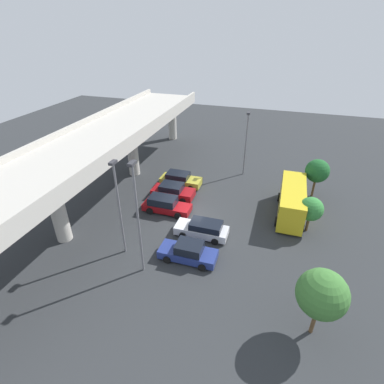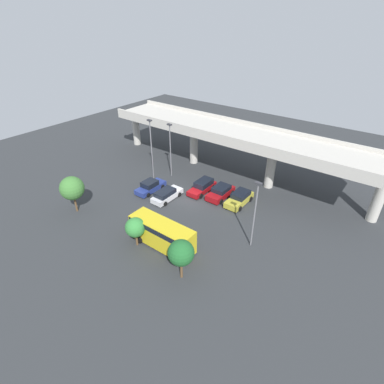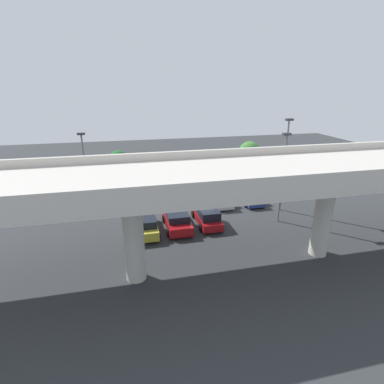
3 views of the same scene
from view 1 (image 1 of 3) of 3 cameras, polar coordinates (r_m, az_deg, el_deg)
name	(u,v)px [view 1 (image 1 of 3)]	position (r m, az deg, el deg)	size (l,w,h in m)	color
ground_plane	(192,216)	(29.18, -0.08, -4.54)	(85.31, 85.31, 0.00)	#2D3033
highway_overpass	(97,146)	(30.24, -17.62, 8.30)	(41.07, 7.31, 7.46)	#BCB7AD
parked_car_0	(188,252)	(23.99, -0.70, -11.36)	(2.05, 4.58, 1.55)	navy
parked_car_1	(203,229)	(26.33, 2.07, -7.04)	(2.03, 4.62, 1.45)	silver
parked_car_2	(166,205)	(29.53, -5.06, -2.44)	(2.02, 4.72, 1.60)	maroon
parked_car_3	(173,191)	(31.83, -3.68, 0.16)	(2.21, 4.48, 1.55)	maroon
parked_car_4	(180,179)	(34.16, -2.28, 2.40)	(2.14, 4.62, 1.54)	gold
shuttle_bus	(292,199)	(30.04, 18.54, -1.28)	(7.40, 2.57, 2.91)	gold
lamp_post_near_aisle	(119,202)	(22.97, -13.81, -1.94)	(0.70, 0.35, 8.08)	slate
lamp_post_mid_lot	(246,139)	(35.81, 10.29, 9.86)	(0.70, 0.35, 7.65)	slate
lamp_post_by_overpass	(137,213)	(20.62, -10.35, -3.98)	(0.70, 0.35, 8.97)	slate
tree_front_left	(322,294)	(19.04, 23.52, -17.42)	(2.89, 2.89, 4.73)	brown
tree_front_centre	(311,209)	(27.95, 21.72, -3.04)	(2.11, 2.11, 3.36)	brown
tree_front_right	(317,171)	(33.58, 22.76, 3.70)	(2.43, 2.43, 4.21)	brown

